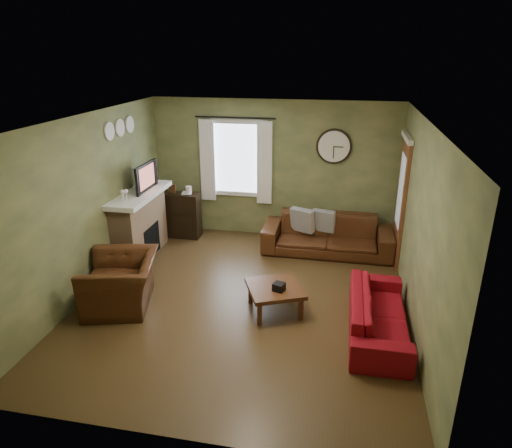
% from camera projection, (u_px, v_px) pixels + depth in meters
% --- Properties ---
extents(floor, '(4.60, 5.20, 0.00)m').
position_uv_depth(floor, '(244.00, 300.00, 6.67)').
color(floor, '#453119').
rests_on(floor, ground).
extents(ceiling, '(4.60, 5.20, 0.00)m').
position_uv_depth(ceiling, '(242.00, 120.00, 5.73)').
color(ceiling, white).
rests_on(ceiling, ground).
extents(wall_left, '(0.00, 5.20, 2.60)m').
position_uv_depth(wall_left, '(89.00, 206.00, 6.62)').
color(wall_left, olive).
rests_on(wall_left, ground).
extents(wall_right, '(0.00, 5.20, 2.60)m').
position_uv_depth(wall_right, '(420.00, 229.00, 5.79)').
color(wall_right, olive).
rests_on(wall_right, ground).
extents(wall_back, '(4.60, 0.00, 2.60)m').
position_uv_depth(wall_back, '(273.00, 170.00, 8.58)').
color(wall_back, olive).
rests_on(wall_back, ground).
extents(wall_front, '(4.60, 0.00, 2.60)m').
position_uv_depth(wall_front, '(175.00, 322.00, 3.82)').
color(wall_front, olive).
rests_on(wall_front, ground).
extents(fireplace, '(0.40, 1.40, 1.10)m').
position_uv_depth(fireplace, '(140.00, 227.00, 7.90)').
color(fireplace, tan).
rests_on(fireplace, floor).
extents(firebox, '(0.04, 0.60, 0.55)m').
position_uv_depth(firebox, '(152.00, 241.00, 7.96)').
color(firebox, black).
rests_on(firebox, fireplace).
extents(mantel, '(0.58, 1.60, 0.08)m').
position_uv_depth(mantel, '(139.00, 194.00, 7.69)').
color(mantel, white).
rests_on(mantel, fireplace).
extents(tv, '(0.08, 0.60, 0.35)m').
position_uv_depth(tv, '(142.00, 180.00, 7.74)').
color(tv, black).
rests_on(tv, mantel).
extents(tv_screen, '(0.02, 0.62, 0.36)m').
position_uv_depth(tv_screen, '(146.00, 177.00, 7.71)').
color(tv_screen, '#994C3F').
rests_on(tv_screen, mantel).
extents(medallion_left, '(0.28, 0.28, 0.03)m').
position_uv_depth(medallion_left, '(109.00, 131.00, 7.00)').
color(medallion_left, white).
rests_on(medallion_left, wall_left).
extents(medallion_mid, '(0.28, 0.28, 0.03)m').
position_uv_depth(medallion_mid, '(120.00, 128.00, 7.32)').
color(medallion_mid, white).
rests_on(medallion_mid, wall_left).
extents(medallion_right, '(0.28, 0.28, 0.03)m').
position_uv_depth(medallion_right, '(130.00, 124.00, 7.65)').
color(medallion_right, white).
rests_on(medallion_right, wall_left).
extents(window_pane, '(1.00, 0.02, 1.30)m').
position_uv_depth(window_pane, '(237.00, 158.00, 8.62)').
color(window_pane, silver).
rests_on(window_pane, wall_back).
extents(curtain_rod, '(0.03, 0.03, 1.50)m').
position_uv_depth(curtain_rod, '(235.00, 118.00, 8.25)').
color(curtain_rod, black).
rests_on(curtain_rod, wall_back).
extents(curtain_left, '(0.28, 0.04, 1.55)m').
position_uv_depth(curtain_left, '(207.00, 161.00, 8.64)').
color(curtain_left, white).
rests_on(curtain_left, wall_back).
extents(curtain_right, '(0.28, 0.04, 1.55)m').
position_uv_depth(curtain_right, '(264.00, 163.00, 8.45)').
color(curtain_right, white).
rests_on(curtain_right, wall_back).
extents(wall_clock, '(0.64, 0.06, 0.64)m').
position_uv_depth(wall_clock, '(334.00, 147.00, 8.16)').
color(wall_clock, white).
rests_on(wall_clock, wall_back).
extents(door, '(0.05, 0.90, 2.10)m').
position_uv_depth(door, '(401.00, 202.00, 7.58)').
color(door, brown).
rests_on(door, floor).
extents(bookshelf, '(0.74, 0.31, 0.88)m').
position_uv_depth(bookshelf, '(181.00, 215.00, 8.79)').
color(bookshelf, black).
rests_on(bookshelf, floor).
extents(book, '(0.20, 0.25, 0.02)m').
position_uv_depth(book, '(182.00, 189.00, 8.59)').
color(book, '#492916').
rests_on(book, bookshelf).
extents(sofa_brown, '(2.28, 0.89, 0.67)m').
position_uv_depth(sofa_brown, '(327.00, 235.00, 8.15)').
color(sofa_brown, '#3C1F0F').
rests_on(sofa_brown, floor).
extents(pillow_left, '(0.44, 0.29, 0.43)m').
position_uv_depth(pillow_left, '(302.00, 220.00, 8.21)').
color(pillow_left, gray).
rests_on(pillow_left, sofa_brown).
extents(pillow_right, '(0.42, 0.22, 0.40)m').
position_uv_depth(pillow_right, '(324.00, 221.00, 8.18)').
color(pillow_right, gray).
rests_on(pillow_right, sofa_brown).
extents(sofa_red, '(0.72, 1.83, 0.54)m').
position_uv_depth(sofa_red, '(379.00, 314.00, 5.83)').
color(sofa_red, maroon).
rests_on(sofa_red, floor).
extents(armchair, '(1.21, 1.31, 0.72)m').
position_uv_depth(armchair, '(121.00, 282.00, 6.43)').
color(armchair, '#3C1F0F').
rests_on(armchair, floor).
extents(coffee_table, '(0.94, 0.94, 0.38)m').
position_uv_depth(coffee_table, '(275.00, 299.00, 6.33)').
color(coffee_table, '#492916').
rests_on(coffee_table, floor).
extents(tissue_box, '(0.18, 0.18, 0.11)m').
position_uv_depth(tissue_box, '(279.00, 289.00, 6.16)').
color(tissue_box, black).
rests_on(tissue_box, coffee_table).
extents(wine_glass_a, '(0.07, 0.07, 0.21)m').
position_uv_depth(wine_glass_a, '(123.00, 196.00, 7.10)').
color(wine_glass_a, white).
rests_on(wine_glass_a, mantel).
extents(wine_glass_b, '(0.07, 0.07, 0.19)m').
position_uv_depth(wine_glass_b, '(126.00, 195.00, 7.21)').
color(wine_glass_b, white).
rests_on(wine_glass_b, mantel).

